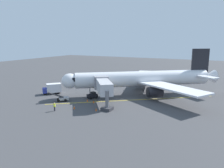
% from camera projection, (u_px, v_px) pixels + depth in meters
% --- Properties ---
extents(ground_plane, '(220.00, 220.00, 0.00)m').
position_uv_depth(ground_plane, '(145.00, 93.00, 56.92)').
color(ground_plane, '#424244').
extents(apron_lead_in_line, '(31.81, 24.63, 0.01)m').
position_uv_depth(apron_lead_in_line, '(134.00, 100.00, 50.58)').
color(apron_lead_in_line, yellow).
rests_on(apron_lead_in_line, ground).
extents(airplane, '(34.40, 31.70, 11.50)m').
position_uv_depth(airplane, '(144.00, 79.00, 55.07)').
color(airplane, white).
rests_on(airplane, ground).
extents(jet_bridge, '(8.65, 10.21, 5.40)m').
position_uv_depth(jet_bridge, '(103.00, 86.00, 47.95)').
color(jet_bridge, '#B7B7BC').
rests_on(jet_bridge, ground).
extents(ground_crew_marshaller, '(0.40, 0.26, 1.71)m').
position_uv_depth(ground_crew_marshaller, '(54.00, 107.00, 42.59)').
color(ground_crew_marshaller, '#23232D').
rests_on(ground_crew_marshaller, ground).
extents(tug_near_nose, '(2.35, 2.72, 1.50)m').
position_uv_depth(tug_near_nose, '(92.00, 95.00, 51.98)').
color(tug_near_nose, black).
rests_on(tug_near_nose, ground).
extents(belt_loader_portside, '(4.19, 3.97, 2.32)m').
position_uv_depth(belt_loader_portside, '(62.00, 98.00, 49.49)').
color(belt_loader_portside, '#9E9EA3').
rests_on(belt_loader_portside, ground).
extents(box_truck_starboard_side, '(4.51, 4.73, 2.62)m').
position_uv_depth(box_truck_starboard_side, '(52.00, 88.00, 56.22)').
color(box_truck_starboard_side, '#2D3899').
rests_on(box_truck_starboard_side, ground).
extents(safety_cone_nose_left, '(0.32, 0.32, 0.55)m').
position_uv_depth(safety_cone_nose_left, '(94.00, 102.00, 48.22)').
color(safety_cone_nose_left, '#F2590F').
rests_on(safety_cone_nose_left, ground).
extents(safety_cone_nose_right, '(0.32, 0.32, 0.55)m').
position_uv_depth(safety_cone_nose_right, '(96.00, 110.00, 42.69)').
color(safety_cone_nose_right, '#F2590F').
rests_on(safety_cone_nose_right, ground).
extents(safety_cone_wing_port, '(0.32, 0.32, 0.55)m').
position_uv_depth(safety_cone_wing_port, '(87.00, 100.00, 49.24)').
color(safety_cone_wing_port, '#F2590F').
rests_on(safety_cone_wing_port, ground).
extents(safety_cone_wing_starboard, '(0.32, 0.32, 0.55)m').
position_uv_depth(safety_cone_wing_starboard, '(74.00, 108.00, 43.92)').
color(safety_cone_wing_starboard, '#F2590F').
rests_on(safety_cone_wing_starboard, ground).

